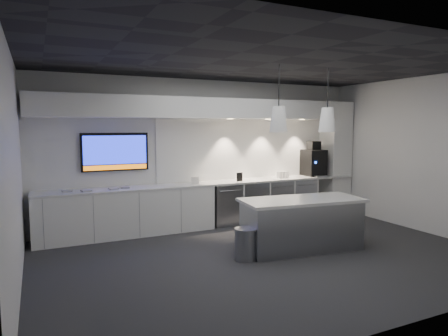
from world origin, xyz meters
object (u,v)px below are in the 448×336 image
wall_tv (115,152)px  coffee_machine (314,161)px  bin (246,244)px  island (301,224)px

wall_tv → coffee_machine: size_ratio=1.57×
wall_tv → coffee_machine: 4.49m
wall_tv → bin: size_ratio=2.55×
wall_tv → island: bearing=-42.8°
coffee_machine → bin: bearing=-139.9°
wall_tv → island: wall_tv is taller
island → coffee_machine: bearing=55.1°
wall_tv → bin: wall_tv is taller
bin → coffee_machine: 3.83m
wall_tv → bin: bearing=-58.5°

